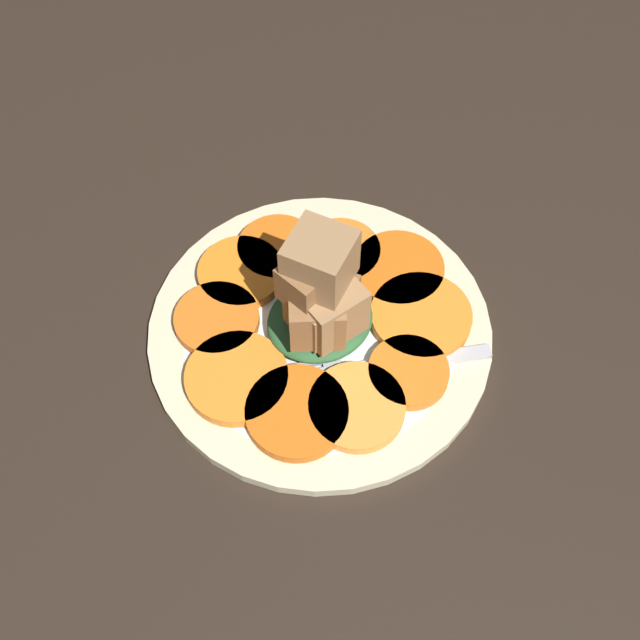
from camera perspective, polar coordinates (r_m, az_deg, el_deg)
name	(u,v)px	position (r cm, az deg, el deg)	size (l,w,h in cm)	color
table_slab	(320,341)	(65.18, 0.00, -1.48)	(120.00, 120.00, 2.00)	black
plate	(320,331)	(63.88, 0.00, -0.77)	(27.25, 27.25, 1.05)	beige
carrot_slice_0	(357,407)	(59.43, 2.63, -6.18)	(7.21, 7.21, 0.97)	orange
carrot_slice_1	(408,372)	(61.11, 6.31, -3.71)	(6.16, 6.16, 0.97)	orange
carrot_slice_2	(421,316)	(63.86, 7.20, 0.26)	(8.04, 8.04, 0.97)	orange
carrot_slice_3	(398,269)	(66.32, 5.59, 3.61)	(7.52, 7.52, 0.97)	orange
carrot_slice_4	(341,252)	(67.12, 1.49, 4.86)	(6.61, 6.61, 0.97)	orange
carrot_slice_5	(278,249)	(67.40, -3.03, 5.09)	(6.72, 6.72, 0.97)	orange
carrot_slice_6	(241,273)	(66.11, -5.65, 3.36)	(7.07, 7.07, 0.97)	orange
carrot_slice_7	(217,319)	(63.72, -7.34, 0.05)	(6.75, 6.75, 0.97)	orange
carrot_slice_8	(237,378)	(60.83, -5.95, -4.11)	(7.85, 7.85, 0.97)	orange
carrot_slice_9	(297,412)	(59.18, -1.66, -6.59)	(7.65, 7.65, 0.97)	orange
center_pile	(321,304)	(59.49, 0.07, 1.16)	(8.49, 7.72, 10.78)	#2D6033
fork	(373,367)	(61.41, 3.80, -3.36)	(16.82, 8.47, 0.40)	#B2B2B7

